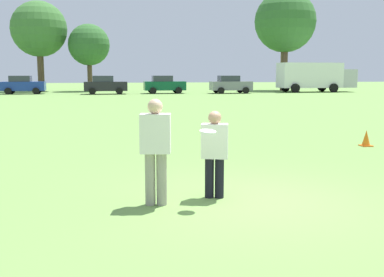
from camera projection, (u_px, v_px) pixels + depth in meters
The scene contains 13 objects.
ground_plane at pixel (254, 202), 7.92m from camera, with size 178.61×178.61×0.00m, color #6B9347.
player_thrower at pixel (156, 146), 7.60m from camera, with size 0.54×0.37×1.76m.
player_defender at pixel (215, 150), 8.06m from camera, with size 0.51×0.38×1.53m.
frisbee at pixel (208, 132), 7.47m from camera, with size 0.27×0.27×0.07m.
traffic_cone at pixel (366, 138), 13.82m from camera, with size 0.32×0.32×0.48m.
parked_car_center at pixel (23, 85), 46.47m from camera, with size 4.24×2.29×1.82m.
parked_car_mid_right at pixel (105, 85), 46.16m from camera, with size 4.24×2.29×1.82m.
parked_car_near_right at pixel (164, 84), 47.65m from camera, with size 4.24×2.29×1.82m.
parked_car_far_right at pixel (230, 84), 47.91m from camera, with size 4.24×2.29×1.82m.
box_truck at pixel (315, 76), 50.98m from camera, with size 8.55×3.14×3.18m.
tree_center_elm at pixel (39, 29), 51.95m from camera, with size 6.18×6.18×10.04m.
tree_east_birch at pixel (89, 45), 52.49m from camera, with size 4.65×4.65×7.56m.
tree_east_oak at pixel (285, 22), 54.31m from camera, with size 7.14×7.14×11.60m.
Camera 1 is at (-2.36, -7.39, 2.19)m, focal length 43.51 mm.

